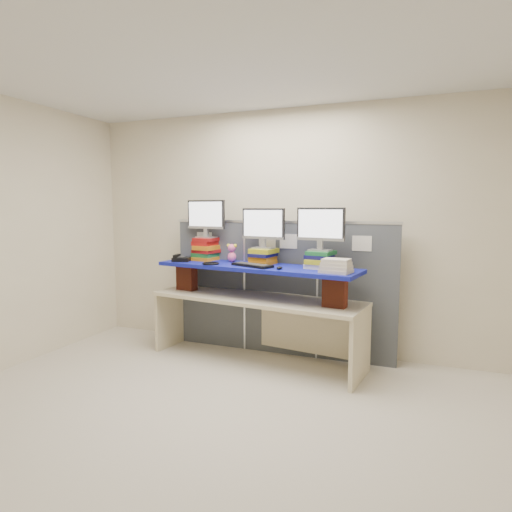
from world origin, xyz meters
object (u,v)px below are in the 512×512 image
at_px(desk, 256,310).
at_px(monitor_center, 263,226).
at_px(monitor_right, 321,226).
at_px(monitor_left, 206,216).
at_px(desk_phone, 181,259).
at_px(keyboard, 252,265).
at_px(blue_board, 256,267).

relative_size(desk, monitor_center, 4.80).
bearing_deg(desk, monitor_right, 9.88).
xyz_separation_m(monitor_center, monitor_right, (0.65, -0.09, 0.01)).
relative_size(monitor_left, monitor_right, 1.00).
distance_m(desk, desk_phone, 1.06).
height_order(monitor_right, keyboard, monitor_right).
relative_size(blue_board, desk_phone, 9.97).
distance_m(desk, blue_board, 0.47).
bearing_deg(monitor_left, desk, -9.15).
height_order(desk, desk_phone, desk_phone).
bearing_deg(monitor_center, monitor_left, 180.00).
bearing_deg(monitor_center, blue_board, -101.75).
height_order(desk, blue_board, blue_board).
relative_size(blue_board, keyboard, 4.49).
xyz_separation_m(monitor_left, monitor_right, (1.40, -0.20, -0.09)).
xyz_separation_m(monitor_center, desk_phone, (-0.97, -0.11, -0.39)).
distance_m(keyboard, desk_phone, 0.93).
bearing_deg(monitor_right, desk, -170.12).
height_order(blue_board, monitor_right, monitor_right).
xyz_separation_m(monitor_right, desk_phone, (-1.62, -0.02, -0.40)).
bearing_deg(blue_board, desk_phone, -171.96).
height_order(monitor_center, monitor_right, monitor_right).
relative_size(monitor_center, desk_phone, 2.24).
bearing_deg(monitor_left, monitor_right, 0.00).
bearing_deg(desk_phone, monitor_right, -13.98).
bearing_deg(blue_board, monitor_right, 9.88).
relative_size(desk, monitor_left, 4.80).
distance_m(desk, keyboard, 0.51).
bearing_deg(monitor_left, blue_board, -9.15).
bearing_deg(monitor_center, monitor_right, 0.00).
relative_size(blue_board, monitor_center, 4.46).
relative_size(monitor_center, monitor_right, 1.00).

